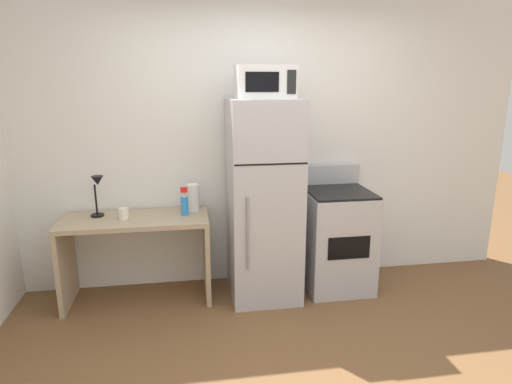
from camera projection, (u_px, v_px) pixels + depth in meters
name	position (u px, v px, depth m)	size (l,w,h in m)	color
wall_back_white	(257.00, 144.00, 4.00)	(5.00, 0.10, 2.60)	white
desk	(137.00, 242.00, 3.70)	(1.23, 0.53, 0.75)	tan
desk_lamp	(97.00, 189.00, 3.61)	(0.14, 0.12, 0.35)	black
spray_bottle	(185.00, 204.00, 3.69)	(0.06, 0.06, 0.25)	#2D8CEA
coffee_mug	(124.00, 214.00, 3.59)	(0.08, 0.08, 0.10)	white
paper_towel_roll	(193.00, 197.00, 3.82)	(0.11, 0.11, 0.24)	white
refrigerator	(264.00, 201.00, 3.73)	(0.59, 0.67, 1.73)	#B7B7BC
microwave	(265.00, 82.00, 3.46)	(0.46, 0.35, 0.26)	silver
oven_range	(337.00, 239.00, 3.96)	(0.58, 0.61, 1.10)	#B7B7BC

